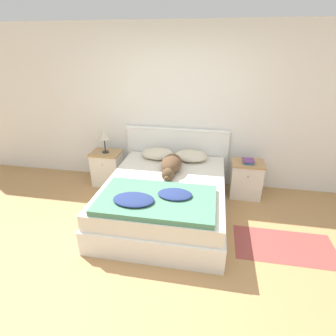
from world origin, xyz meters
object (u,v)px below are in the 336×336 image
nightstand_right (246,179)px  pillow_left (158,153)px  table_lamp (104,135)px  book_stack (248,161)px  nightstand_left (107,168)px  bed (165,198)px  pillow_right (191,156)px  dog (171,165)px

nightstand_right → pillow_left: bearing=178.5°
nightstand_right → pillow_left: size_ratio=1.12×
nightstand_right → table_lamp: size_ratio=1.48×
nightstand_right → book_stack: size_ratio=3.03×
nightstand_left → pillow_left: bearing=2.4°
nightstand_left → pillow_left: 0.94m
bed → table_lamp: 1.50m
table_lamp → nightstand_left: bearing=90.0°
pillow_right → nightstand_left: bearing=-178.5°
nightstand_left → bed: bearing=-32.1°
dog → table_lamp: table_lamp is taller
nightstand_right → pillow_right: 0.94m
nightstand_right → bed: bearing=-147.9°
dog → bed: bearing=-96.2°
nightstand_right → dog: (-1.13, -0.44, 0.35)m
nightstand_left → book_stack: bearing=-0.3°
nightstand_right → table_lamp: (-2.31, -0.01, 0.59)m
pillow_right → table_lamp: 1.46m
pillow_right → dog: size_ratio=0.70×
pillow_right → dog: bearing=-116.9°
pillow_left → dog: 0.57m
book_stack → pillow_left: bearing=177.9°
pillow_right → table_lamp: (-1.43, -0.04, 0.28)m
nightstand_right → book_stack: bearing=-105.1°
nightstand_left → table_lamp: size_ratio=1.48×
bed → dog: bearing=83.8°
nightstand_right → dog: bearing=-158.5°
bed → pillow_right: 0.88m
pillow_right → book_stack: (0.88, -0.05, -0.00)m
nightstand_left → dog: (1.19, -0.44, 0.35)m
nightstand_right → dog: dog is taller
bed → nightstand_left: nightstand_left is taller
bed → book_stack: bearing=31.7°
bed → dog: dog is taller
nightstand_left → dog: bearing=-20.4°
bed → pillow_right: size_ratio=3.85×
nightstand_left → pillow_right: bearing=1.5°
bed → nightstand_right: bearing=32.1°
nightstand_left → pillow_left: pillow_left is taller
bed → pillow_right: bearing=70.3°
bed → book_stack: size_ratio=10.44×
pillow_right → book_stack: size_ratio=2.71×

